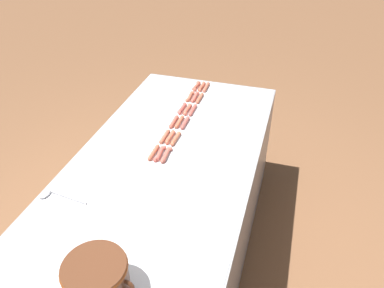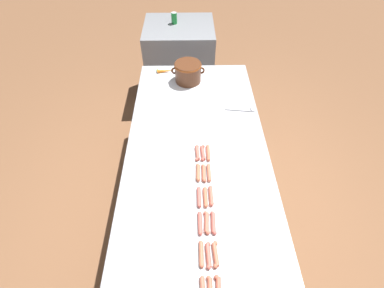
{
  "view_description": "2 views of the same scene",
  "coord_description": "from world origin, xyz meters",
  "px_view_note": "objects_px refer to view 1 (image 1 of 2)",
  "views": [
    {
      "loc": [
        -0.65,
        1.56,
        2.19
      ],
      "look_at": [
        -0.14,
        -0.13,
        0.94
      ],
      "focal_mm": 34.75,
      "sensor_mm": 36.0,
      "label": 1
    },
    {
      "loc": [
        -0.06,
        -1.38,
        2.42
      ],
      "look_at": [
        -0.04,
        -0.06,
        0.97
      ],
      "focal_mm": 26.1,
      "sensor_mm": 36.0,
      "label": 2
    }
  ],
  "objects_px": {
    "hot_dog_0": "(206,87)",
    "hot_dog_14": "(182,108)",
    "hot_dog_16": "(165,136)",
    "hot_dog_17": "(154,152)",
    "hot_dog_9": "(179,122)",
    "hot_dog_15": "(174,122)",
    "bean_pot": "(97,279)",
    "hot_dog_6": "(202,87)",
    "hot_dog_3": "(185,123)",
    "hot_dog_4": "(176,139)",
    "hot_dog_2": "(193,110)",
    "hot_dog_5": "(166,155)",
    "hot_dog_11": "(160,154)",
    "hot_dog_12": "(196,86)",
    "hot_dog_10": "(170,137)",
    "serving_spoon": "(53,195)",
    "hot_dog_7": "(195,97)",
    "hot_dog_13": "(190,96)",
    "hot_dog_1": "(200,98)",
    "hot_dog_8": "(187,109)"
  },
  "relations": [
    {
      "from": "hot_dog_0",
      "to": "hot_dog_14",
      "type": "relative_size",
      "value": 1.0
    },
    {
      "from": "hot_dog_16",
      "to": "hot_dog_17",
      "type": "xyz_separation_m",
      "value": [
        0.0,
        0.18,
        0.0
      ]
    },
    {
      "from": "hot_dog_9",
      "to": "hot_dog_14",
      "type": "bearing_deg",
      "value": -77.6
    },
    {
      "from": "hot_dog_15",
      "to": "bean_pot",
      "type": "relative_size",
      "value": 0.49
    },
    {
      "from": "hot_dog_6",
      "to": "hot_dog_15",
      "type": "distance_m",
      "value": 0.56
    },
    {
      "from": "hot_dog_3",
      "to": "hot_dog_14",
      "type": "bearing_deg",
      "value": -65.76
    },
    {
      "from": "hot_dog_6",
      "to": "hot_dog_16",
      "type": "distance_m",
      "value": 0.74
    },
    {
      "from": "hot_dog_4",
      "to": "bean_pot",
      "type": "height_order",
      "value": "bean_pot"
    },
    {
      "from": "hot_dog_2",
      "to": "hot_dog_16",
      "type": "distance_m",
      "value": 0.38
    },
    {
      "from": "hot_dog_5",
      "to": "hot_dog_11",
      "type": "relative_size",
      "value": 1.0
    },
    {
      "from": "hot_dog_11",
      "to": "hot_dog_12",
      "type": "bearing_deg",
      "value": -87.52
    },
    {
      "from": "hot_dog_10",
      "to": "hot_dog_11",
      "type": "relative_size",
      "value": 1.0
    },
    {
      "from": "hot_dog_15",
      "to": "serving_spoon",
      "type": "distance_m",
      "value": 0.93
    },
    {
      "from": "hot_dog_2",
      "to": "hot_dog_17",
      "type": "relative_size",
      "value": 1.0
    },
    {
      "from": "hot_dog_12",
      "to": "hot_dog_17",
      "type": "bearing_deg",
      "value": 90.03
    },
    {
      "from": "hot_dog_7",
      "to": "hot_dog_14",
      "type": "height_order",
      "value": "same"
    },
    {
      "from": "hot_dog_10",
      "to": "hot_dog_13",
      "type": "xyz_separation_m",
      "value": [
        0.04,
        -0.55,
        0.0
      ]
    },
    {
      "from": "hot_dog_2",
      "to": "hot_dog_5",
      "type": "distance_m",
      "value": 0.55
    },
    {
      "from": "hot_dog_13",
      "to": "bean_pot",
      "type": "height_order",
      "value": "bean_pot"
    },
    {
      "from": "hot_dog_16",
      "to": "hot_dog_1",
      "type": "bearing_deg",
      "value": -97.57
    },
    {
      "from": "hot_dog_2",
      "to": "hot_dog_5",
      "type": "bearing_deg",
      "value": 90.07
    },
    {
      "from": "hot_dog_11",
      "to": "hot_dog_16",
      "type": "bearing_deg",
      "value": -78.88
    },
    {
      "from": "hot_dog_3",
      "to": "hot_dog_9",
      "type": "bearing_deg",
      "value": -1.69
    },
    {
      "from": "hot_dog_5",
      "to": "hot_dog_12",
      "type": "bearing_deg",
      "value": -85.01
    },
    {
      "from": "hot_dog_7",
      "to": "hot_dog_10",
      "type": "relative_size",
      "value": 1.0
    },
    {
      "from": "hot_dog_13",
      "to": "hot_dog_7",
      "type": "bearing_deg",
      "value": -173.53
    },
    {
      "from": "hot_dog_5",
      "to": "hot_dog_14",
      "type": "height_order",
      "value": "same"
    },
    {
      "from": "hot_dog_16",
      "to": "bean_pot",
      "type": "distance_m",
      "value": 1.11
    },
    {
      "from": "hot_dog_16",
      "to": "hot_dog_4",
      "type": "bearing_deg",
      "value": 177.76
    },
    {
      "from": "hot_dog_9",
      "to": "hot_dog_14",
      "type": "distance_m",
      "value": 0.18
    },
    {
      "from": "hot_dog_0",
      "to": "hot_dog_12",
      "type": "distance_m",
      "value": 0.08
    },
    {
      "from": "hot_dog_12",
      "to": "hot_dog_14",
      "type": "distance_m",
      "value": 0.37
    },
    {
      "from": "hot_dog_6",
      "to": "hot_dog_17",
      "type": "xyz_separation_m",
      "value": [
        0.04,
        0.92,
        0.0
      ]
    },
    {
      "from": "hot_dog_0",
      "to": "hot_dog_17",
      "type": "xyz_separation_m",
      "value": [
        0.08,
        0.92,
        0.0
      ]
    },
    {
      "from": "hot_dog_12",
      "to": "hot_dog_0",
      "type": "bearing_deg",
      "value": -177.13
    },
    {
      "from": "hot_dog_3",
      "to": "hot_dog_12",
      "type": "xyz_separation_m",
      "value": [
        0.08,
        -0.55,
        0.0
      ]
    },
    {
      "from": "hot_dog_13",
      "to": "hot_dog_9",
      "type": "bearing_deg",
      "value": 95.89
    },
    {
      "from": "hot_dog_2",
      "to": "hot_dog_16",
      "type": "bearing_deg",
      "value": 78.58
    },
    {
      "from": "hot_dog_10",
      "to": "hot_dog_11",
      "type": "bearing_deg",
      "value": 89.81
    },
    {
      "from": "hot_dog_7",
      "to": "hot_dog_9",
      "type": "height_order",
      "value": "same"
    },
    {
      "from": "hot_dog_2",
      "to": "bean_pot",
      "type": "relative_size",
      "value": 0.49
    },
    {
      "from": "hot_dog_0",
      "to": "hot_dog_13",
      "type": "relative_size",
      "value": 1.0
    },
    {
      "from": "hot_dog_4",
      "to": "serving_spoon",
      "type": "relative_size",
      "value": 0.56
    },
    {
      "from": "hot_dog_0",
      "to": "hot_dog_6",
      "type": "relative_size",
      "value": 1.0
    },
    {
      "from": "hot_dog_6",
      "to": "hot_dog_7",
      "type": "distance_m",
      "value": 0.18
    },
    {
      "from": "hot_dog_7",
      "to": "hot_dog_13",
      "type": "relative_size",
      "value": 1.0
    },
    {
      "from": "hot_dog_12",
      "to": "hot_dog_3",
      "type": "bearing_deg",
      "value": 98.39
    },
    {
      "from": "hot_dog_14",
      "to": "hot_dog_8",
      "type": "bearing_deg",
      "value": 177.42
    },
    {
      "from": "hot_dog_1",
      "to": "hot_dog_13",
      "type": "distance_m",
      "value": 0.08
    },
    {
      "from": "hot_dog_6",
      "to": "serving_spoon",
      "type": "height_order",
      "value": "hot_dog_6"
    }
  ]
}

